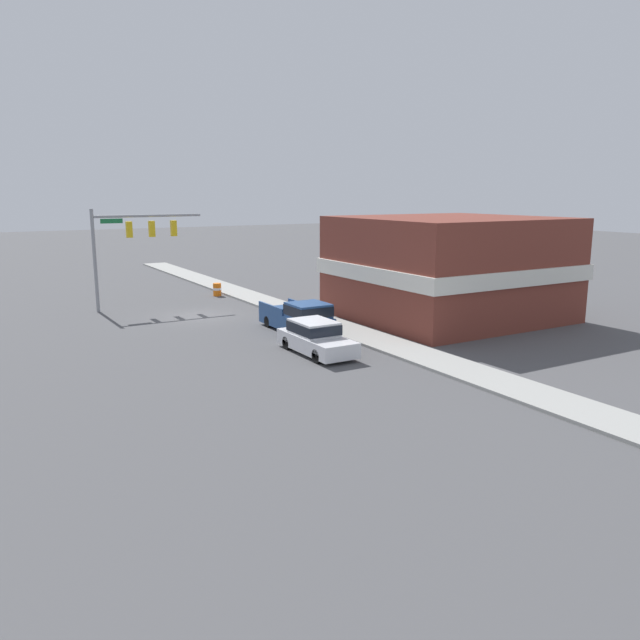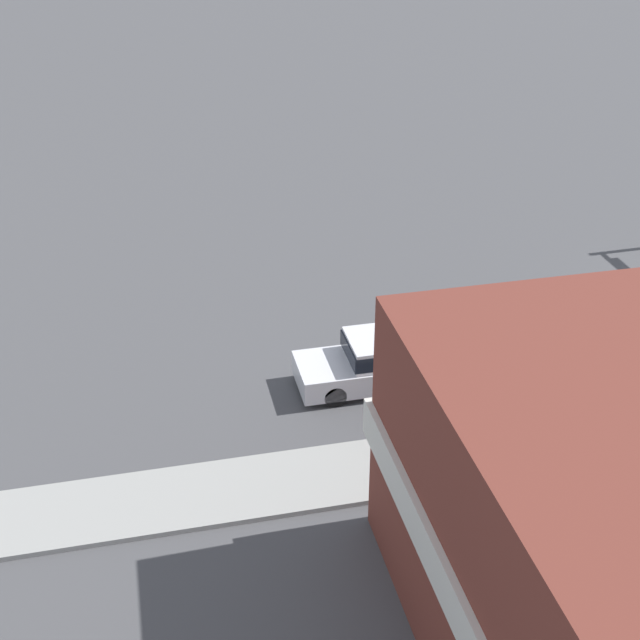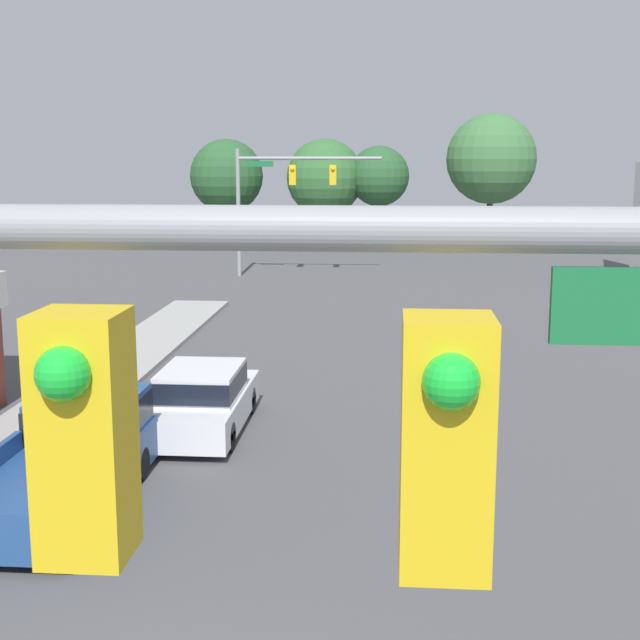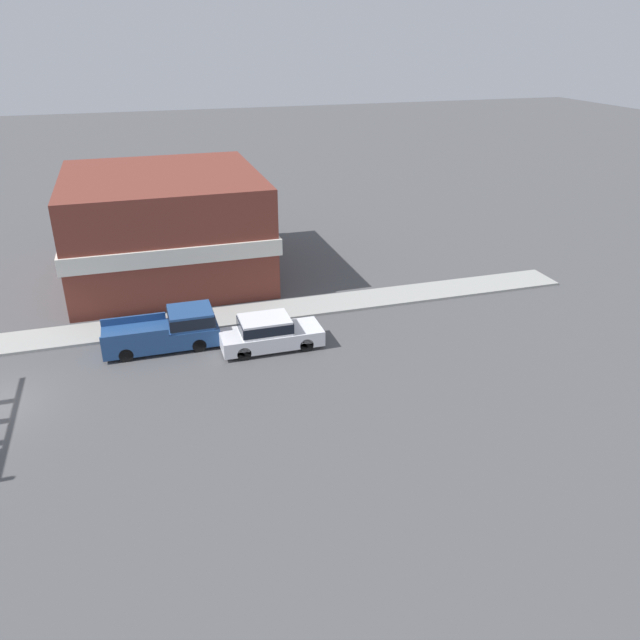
{
  "view_description": "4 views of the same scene",
  "coord_description": "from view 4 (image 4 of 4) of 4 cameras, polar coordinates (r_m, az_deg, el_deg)",
  "views": [
    {
      "loc": [
        12.84,
        37.12,
        7.63
      ],
      "look_at": [
        -1.29,
        13.03,
        1.9
      ],
      "focal_mm": 35.0,
      "sensor_mm": 36.0,
      "label": 1
    },
    {
      "loc": [
        -23.06,
        18.53,
        14.98
      ],
      "look_at": [
        -1.08,
        13.52,
        2.02
      ],
      "focal_mm": 50.0,
      "sensor_mm": 36.0,
      "label": 2
    },
    {
      "loc": [
        2.61,
        -8.04,
        6.39
      ],
      "look_at": [
        0.69,
        15.63,
        2.01
      ],
      "focal_mm": 50.0,
      "sensor_mm": 36.0,
      "label": 3
    },
    {
      "loc": [
        24.14,
        6.42,
        13.81
      ],
      "look_at": [
        1.13,
        13.48,
        2.52
      ],
      "focal_mm": 35.0,
      "sensor_mm": 36.0,
      "label": 4
    }
  ],
  "objects": [
    {
      "name": "car_lead",
      "position": [
        29.46,
        -4.71,
        -1.12
      ],
      "size": [
        1.9,
        4.78,
        1.59
      ],
      "color": "black",
      "rests_on": "ground"
    },
    {
      "name": "sidewalk_curb",
      "position": [
        33.47,
        -26.43,
        -1.93
      ],
      "size": [
        2.4,
        60.0,
        0.14
      ],
      "color": "#9E9E99",
      "rests_on": "ground"
    },
    {
      "name": "pickup_truck_parked",
      "position": [
        30.32,
        -13.48,
        -0.84
      ],
      "size": [
        2.05,
        5.34,
        1.8
      ],
      "color": "black",
      "rests_on": "ground"
    },
    {
      "name": "corner_brick_building",
      "position": [
        38.98,
        -13.96,
        8.41
      ],
      "size": [
        12.09,
        11.49,
        6.17
      ],
      "color": "brown",
      "rests_on": "ground"
    }
  ]
}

